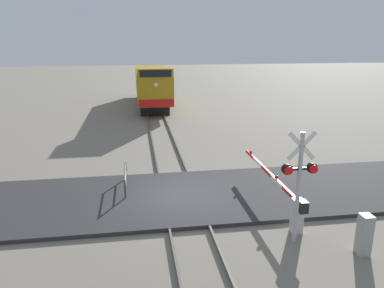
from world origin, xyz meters
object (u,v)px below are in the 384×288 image
crossing_gate (287,199)px  guard_railing (125,178)px  utility_cabinet (364,235)px  locomotive (152,85)px  crossing_signal (299,176)px

crossing_gate → guard_railing: bearing=148.1°
utility_cabinet → guard_railing: size_ratio=0.58×
locomotive → guard_railing: 21.84m
crossing_gate → utility_cabinet: 2.96m
locomotive → crossing_gate: 25.68m
utility_cabinet → locomotive: bearing=100.4°
crossing_signal → guard_railing: size_ratio=1.63×
utility_cabinet → guard_railing: (-7.43, 6.27, -0.06)m
crossing_gate → guard_railing: crossing_gate is taller
locomotive → crossing_gate: bearing=-81.8°
crossing_signal → crossing_gate: crossing_signal is taller
utility_cabinet → crossing_gate: bearing=119.9°
crossing_signal → utility_cabinet: crossing_signal is taller
locomotive → utility_cabinet: size_ratio=11.02×
crossing_signal → locomotive: bearing=97.1°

